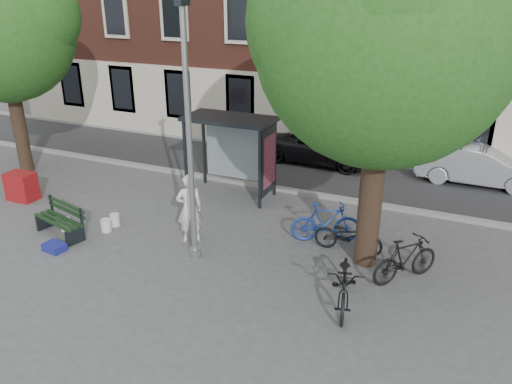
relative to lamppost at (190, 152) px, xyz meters
The scene contains 21 objects.
ground 2.78m from the lamppost, ahead, with size 90.00×90.00×0.00m, color #4C4C4F.
road 7.53m from the lamppost, 90.00° to the left, with size 40.00×4.00×0.01m, color #28282B.
curb_near 5.69m from the lamppost, 90.00° to the left, with size 40.00×0.25×0.12m, color gray.
curb_far 9.40m from the lamppost, 90.00° to the left, with size 40.00×0.25×0.12m, color gray.
lamppost is the anchor object (origin of this frame).
tree_right 5.10m from the lamppost, 19.03° to the left, with size 5.76×5.60×8.20m.
bus_shelter 4.24m from the lamppost, 98.43° to the left, with size 2.85×1.45×2.62m.
painter 2.04m from the lamppost, 127.56° to the left, with size 0.69×0.45×1.90m, color white.
bench 4.65m from the lamppost, behind, with size 1.80×0.96×0.89m.
bike_a 4.55m from the lamppost, 27.51° to the left, with size 0.62×1.77×0.93m, color black.
bike_b 4.15m from the lamppost, 37.63° to the left, with size 0.53×1.87×1.12m, color navy.
bike_c 4.60m from the lamppost, ahead, with size 0.73×2.10×1.10m, color black.
bike_d 5.58m from the lamppost, 11.61° to the left, with size 0.52×1.83×1.10m, color black.
car_dark 8.71m from the lamppost, 84.77° to the left, with size 2.06×4.46×1.24m, color black.
car_silver 10.74m from the lamppost, 52.87° to the left, with size 1.44×4.13×1.36m, color #A6A8AE.
red_stand 7.38m from the lamppost, behind, with size 0.90×0.60×0.90m, color maroon.
blue_crate 4.58m from the lamppost, 160.63° to the right, with size 0.55×0.40×0.20m, color navy.
bucket_a 4.02m from the lamppost, 168.82° to the left, with size 0.28×0.28×0.36m, color silver.
bucket_b 4.85m from the lamppost, behind, with size 0.28×0.28×0.36m, color white.
bucket_c 3.98m from the lamppost, behind, with size 0.28×0.28×0.36m, color white.
notice_sign 4.61m from the lamppost, 24.66° to the left, with size 0.29×0.15×1.76m.
Camera 1 is at (5.94, -9.52, 6.37)m, focal length 35.00 mm.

